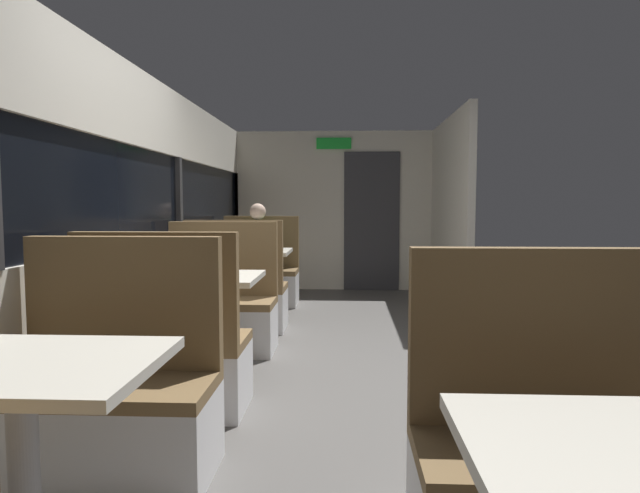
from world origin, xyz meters
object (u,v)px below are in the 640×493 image
bench_mid_window_facing_entry (220,312)px  dining_table_mid_window (197,289)px  bench_mid_window_facing_end (166,358)px  bench_far_window_facing_entry (260,278)px  dining_table_far_window (250,259)px  bench_front_aisle_facing_entry (554,478)px  seated_passenger (259,262)px  dining_table_near_window (21,390)px  coffee_cup_primary (170,269)px  bench_far_window_facing_end (238,297)px  bench_near_window_facing_entry (113,404)px

bench_mid_window_facing_entry → dining_table_mid_window: bearing=-90.0°
bench_mid_window_facing_end → bench_far_window_facing_entry: size_ratio=1.00×
dining_table_far_window → bench_front_aisle_facing_entry: size_ratio=0.82×
dining_table_far_window → bench_far_window_facing_entry: bench_far_window_facing_entry is taller
seated_passenger → dining_table_near_window: bearing=-90.0°
dining_table_far_window → coffee_cup_primary: bearing=-95.1°
dining_table_mid_window → bench_front_aisle_facing_entry: 2.75m
bench_mid_window_facing_entry → bench_far_window_facing_end: bearing=90.0°
bench_far_window_facing_end → bench_front_aisle_facing_entry: 3.95m
bench_mid_window_facing_end → bench_mid_window_facing_entry: 1.40m
bench_front_aisle_facing_entry → coffee_cup_primary: bench_front_aisle_facing_entry is taller
bench_near_window_facing_entry → bench_mid_window_facing_end: size_ratio=1.00×
bench_far_window_facing_end → bench_front_aisle_facing_entry: size_ratio=1.00×
bench_far_window_facing_end → dining_table_mid_window: bearing=-90.0°
bench_mid_window_facing_end → dining_table_far_window: bench_mid_window_facing_end is taller
bench_near_window_facing_entry → bench_far_window_facing_end: same height
bench_mid_window_facing_entry → dining_table_far_window: (0.00, 1.46, 0.31)m
bench_near_window_facing_entry → dining_table_mid_window: bearing=90.0°
coffee_cup_primary → bench_front_aisle_facing_entry: bearing=-46.0°
dining_table_mid_window → bench_front_aisle_facing_entry: size_ratio=0.82×
bench_front_aisle_facing_entry → seated_passenger: size_ratio=0.87×
seated_passenger → coffee_cup_primary: bearing=-93.9°
seated_passenger → bench_mid_window_facing_entry: bearing=-90.0°
dining_table_mid_window → bench_mid_window_facing_entry: 0.77m
bench_mid_window_facing_end → bench_mid_window_facing_entry: (0.00, 1.40, 0.00)m
dining_table_near_window → seated_passenger: bearing=90.0°
bench_far_window_facing_end → bench_front_aisle_facing_entry: same height
bench_mid_window_facing_entry → bench_mid_window_facing_end: bearing=-90.0°
seated_passenger → bench_near_window_facing_entry: bearing=-90.0°
bench_near_window_facing_entry → seated_passenger: bearing=90.0°
dining_table_mid_window → bench_far_window_facing_entry: 2.88m
bench_far_window_facing_entry → bench_mid_window_facing_end: bearing=-90.0°
bench_mid_window_facing_entry → bench_far_window_facing_entry: (0.00, 2.16, 0.00)m
bench_far_window_facing_end → bench_mid_window_facing_entry: bearing=-90.0°
dining_table_near_window → bench_far_window_facing_entry: (0.00, 5.02, -0.31)m
bench_far_window_facing_entry → seated_passenger: 0.22m
seated_passenger → coffee_cup_primary: size_ratio=14.00×
bench_near_window_facing_entry → bench_far_window_facing_entry: bearing=90.0°
seated_passenger → dining_table_mid_window: bearing=-90.0°
bench_mid_window_facing_entry → dining_table_far_window: bench_mid_window_facing_entry is taller
bench_near_window_facing_entry → bench_mid_window_facing_entry: size_ratio=1.00×
dining_table_near_window → dining_table_mid_window: bearing=90.0°
dining_table_mid_window → coffee_cup_primary: coffee_cup_primary is taller
dining_table_near_window → bench_front_aisle_facing_entry: (1.79, 0.10, -0.31)m
bench_far_window_facing_end → bench_far_window_facing_entry: same height
bench_front_aisle_facing_entry → bench_mid_window_facing_end: bearing=142.7°
dining_table_near_window → coffee_cup_primary: bearing=95.1°
bench_far_window_facing_end → bench_front_aisle_facing_entry: (1.79, -3.52, 0.00)m
dining_table_mid_window → bench_front_aisle_facing_entry: bearing=-49.0°
dining_table_near_window → bench_mid_window_facing_end: bearing=90.0°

